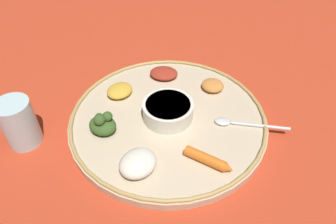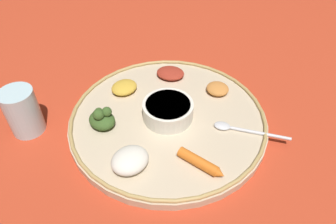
# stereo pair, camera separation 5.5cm
# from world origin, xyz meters

# --- Properties ---
(ground_plane) EXTENTS (2.40, 2.40, 0.00)m
(ground_plane) POSITION_xyz_m (0.00, 0.00, 0.00)
(ground_plane) COLOR #B7381E
(platter) EXTENTS (0.43, 0.43, 0.02)m
(platter) POSITION_xyz_m (0.00, 0.00, 0.01)
(platter) COLOR #C6B293
(platter) RESTS_ON ground_plane
(platter_rim) EXTENTS (0.42, 0.42, 0.01)m
(platter_rim) POSITION_xyz_m (0.00, 0.00, 0.02)
(platter_rim) COLOR tan
(platter_rim) RESTS_ON platter
(center_bowl) EXTENTS (0.11, 0.11, 0.04)m
(center_bowl) POSITION_xyz_m (0.00, 0.00, 0.04)
(center_bowl) COLOR silver
(center_bowl) RESTS_ON platter
(spoon) EXTENTS (0.13, 0.11, 0.01)m
(spoon) POSITION_xyz_m (0.11, -0.10, 0.02)
(spoon) COLOR silver
(spoon) RESTS_ON platter
(greens_pile) EXTENTS (0.07, 0.07, 0.05)m
(greens_pile) POSITION_xyz_m (-0.13, 0.04, 0.04)
(greens_pile) COLOR #385623
(greens_pile) RESTS_ON platter
(carrot_near_spoon) EXTENTS (0.06, 0.09, 0.02)m
(carrot_near_spoon) POSITION_xyz_m (-0.00, -0.14, 0.03)
(carrot_near_spoon) COLOR orange
(carrot_near_spoon) RESTS_ON platter
(mound_squash) EXTENTS (0.07, 0.07, 0.02)m
(mound_squash) POSITION_xyz_m (0.14, 0.03, 0.03)
(mound_squash) COLOR #C67A38
(mound_squash) RESTS_ON platter
(mound_rice_white) EXTENTS (0.09, 0.08, 0.03)m
(mound_rice_white) POSITION_xyz_m (-0.12, -0.09, 0.03)
(mound_rice_white) COLOR silver
(mound_rice_white) RESTS_ON platter
(mound_lentil_yellow) EXTENTS (0.07, 0.07, 0.02)m
(mound_lentil_yellow) POSITION_xyz_m (-0.05, 0.13, 0.03)
(mound_lentil_yellow) COLOR gold
(mound_lentil_yellow) RESTS_ON platter
(mound_beet) EXTENTS (0.09, 0.09, 0.02)m
(mound_beet) POSITION_xyz_m (0.07, 0.13, 0.03)
(mound_beet) COLOR maroon
(mound_beet) RESTS_ON platter
(drinking_glass) EXTENTS (0.07, 0.07, 0.10)m
(drinking_glass) POSITION_xyz_m (-0.28, 0.12, 0.04)
(drinking_glass) COLOR silver
(drinking_glass) RESTS_ON ground_plane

